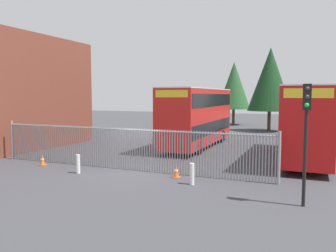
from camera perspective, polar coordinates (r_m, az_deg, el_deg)
ground_plane at (r=25.08m, az=3.54°, el=-3.79°), size 100.00×100.00×0.00m
palisade_fence at (r=18.06m, az=-7.53°, el=-3.55°), size 15.79×0.14×2.35m
double_decker_bus_near_gate at (r=22.19m, az=22.38°, el=0.96°), size 2.54×10.81×4.42m
double_decker_bus_behind_fence_left at (r=25.90m, az=5.06°, el=1.88°), size 2.54×10.81×4.42m
bollard_near_left at (r=17.71m, az=-14.84°, el=-6.17°), size 0.20×0.20×0.95m
bollard_center_front at (r=15.05m, az=4.05°, el=-8.02°), size 0.20×0.20×0.95m
traffic_cone_by_gate at (r=20.35m, az=-20.30°, el=-5.39°), size 0.34×0.34×0.59m
traffic_cone_mid_forecourt at (r=16.29m, az=1.38°, el=-7.66°), size 0.34×0.34×0.59m
traffic_light_kerbside at (r=12.66m, az=22.15°, el=0.62°), size 0.28×0.33×4.30m
tree_tall_back at (r=38.44m, az=16.74°, el=7.49°), size 4.72×4.72×8.98m
tree_short_side at (r=45.87m, az=10.99°, el=6.67°), size 4.31×4.31×8.26m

